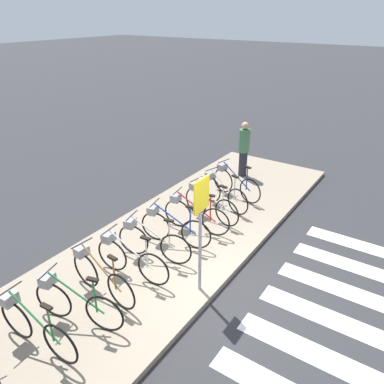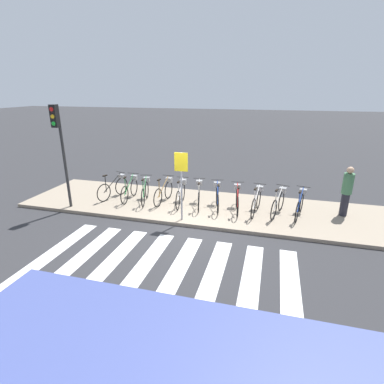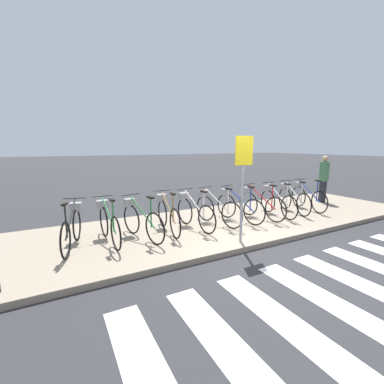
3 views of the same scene
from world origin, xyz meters
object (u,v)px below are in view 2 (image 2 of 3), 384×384
(parked_bicycle_5, at_px, (199,194))
(parked_bicycle_6, at_px, (217,196))
(parked_bicycle_0, at_px, (114,186))
(parked_bicycle_8, at_px, (257,200))
(parked_bicycle_2, at_px, (145,190))
(parked_bicycle_4, at_px, (181,193))
(parked_bicycle_3, at_px, (164,191))
(parked_bicycle_10, at_px, (300,204))
(parked_bicycle_1, at_px, (130,188))
(parked_bicycle_7, at_px, (237,199))
(sign_post, at_px, (181,175))
(parked_bicycle_9, at_px, (279,202))
(traffic_light, at_px, (59,136))
(pedestrian, at_px, (347,190))

(parked_bicycle_5, bearing_deg, parked_bicycle_6, -2.61)
(parked_bicycle_0, bearing_deg, parked_bicycle_8, -1.23)
(parked_bicycle_2, relative_size, parked_bicycle_4, 0.97)
(parked_bicycle_3, xyz_separation_m, parked_bicycle_8, (3.53, -0.15, 0.00))
(parked_bicycle_2, bearing_deg, parked_bicycle_6, 1.73)
(parked_bicycle_5, distance_m, parked_bicycle_10, 3.60)
(parked_bicycle_1, relative_size, parked_bicycle_7, 1.01)
(parked_bicycle_10, bearing_deg, parked_bicycle_7, -178.44)
(sign_post, bearing_deg, parked_bicycle_8, 28.61)
(parked_bicycle_9, bearing_deg, traffic_light, -169.54)
(parked_bicycle_10, bearing_deg, pedestrian, 17.66)
(parked_bicycle_9, bearing_deg, parked_bicycle_10, 1.79)
(parked_bicycle_7, bearing_deg, parked_bicycle_5, 175.91)
(parked_bicycle_8, height_order, pedestrian, pedestrian)
(parked_bicycle_3, height_order, parked_bicycle_9, same)
(parked_bicycle_0, relative_size, parked_bicycle_9, 1.00)
(parked_bicycle_1, height_order, parked_bicycle_2, same)
(pedestrian, bearing_deg, parked_bicycle_1, -176.80)
(parked_bicycle_0, bearing_deg, parked_bicycle_6, -0.61)
(parked_bicycle_9, height_order, traffic_light, traffic_light)
(parked_bicycle_0, xyz_separation_m, parked_bicycle_4, (2.83, -0.04, 0.00))
(parked_bicycle_3, relative_size, parked_bicycle_6, 1.02)
(parked_bicycle_3, xyz_separation_m, parked_bicycle_5, (1.39, -0.05, 0.00))
(parked_bicycle_5, distance_m, parked_bicycle_9, 2.88)
(parked_bicycle_4, xyz_separation_m, parked_bicycle_8, (2.83, -0.08, 0.00))
(parked_bicycle_6, bearing_deg, parked_bicycle_3, 177.87)
(sign_post, bearing_deg, parked_bicycle_5, 80.16)
(parked_bicycle_1, distance_m, parked_bicycle_6, 3.52)
(parked_bicycle_0, distance_m, parked_bicycle_6, 4.24)
(parked_bicycle_6, relative_size, traffic_light, 0.45)
(parked_bicycle_5, distance_m, pedestrian, 5.12)
(parked_bicycle_6, distance_m, sign_post, 2.01)
(sign_post, bearing_deg, parked_bicycle_6, 55.31)
(parked_bicycle_7, distance_m, parked_bicycle_9, 1.44)
(parked_bicycle_9, xyz_separation_m, traffic_light, (-7.52, -1.39, 2.20))
(parked_bicycle_0, height_order, parked_bicycle_3, same)
(parked_bicycle_2, xyz_separation_m, parked_bicycle_7, (3.57, 0.01, 0.00))
(parked_bicycle_7, bearing_deg, parked_bicycle_10, 1.56)
(parked_bicycle_10, xyz_separation_m, sign_post, (-3.84, -1.36, 1.11))
(parked_bicycle_5, relative_size, parked_bicycle_8, 0.99)
(parked_bicycle_9, distance_m, parked_bicycle_10, 0.71)
(parked_bicycle_5, height_order, parked_bicycle_10, same)
(parked_bicycle_8, bearing_deg, sign_post, -151.39)
(parked_bicycle_4, xyz_separation_m, parked_bicycle_7, (2.15, -0.08, 0.00))
(parked_bicycle_7, xyz_separation_m, parked_bicycle_8, (0.69, -0.00, 0.00))
(pedestrian, bearing_deg, sign_post, -161.00)
(pedestrian, distance_m, sign_post, 5.67)
(sign_post, bearing_deg, traffic_light, -179.37)
(parked_bicycle_4, height_order, parked_bicycle_8, same)
(parked_bicycle_7, bearing_deg, parked_bicycle_3, 176.98)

